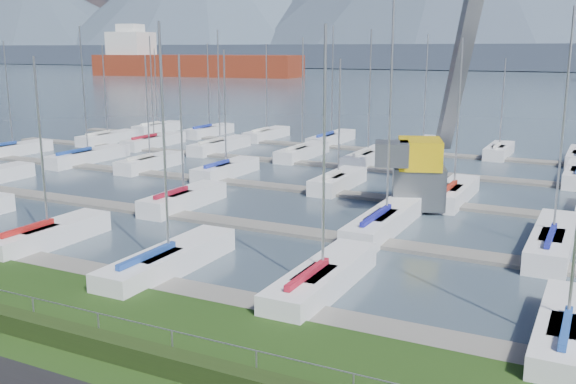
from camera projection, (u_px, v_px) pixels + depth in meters
The scene contains 7 objects.
water at pixel (576, 76), 247.76m from camera, with size 800.00×540.00×0.20m, color #3E4D5B.
hedge at pixel (114, 348), 20.52m from camera, with size 80.00×0.70×0.70m, color #213112.
fence at pixel (121, 319), 20.68m from camera, with size 0.04×0.04×80.00m, color #999BA1.
docks at pixel (380, 198), 43.67m from camera, with size 90.00×41.60×0.25m.
crane at pixel (433, 120), 40.61m from camera, with size 7.43×13.02×22.35m.
cargo_ship_west at pixel (186, 65), 240.94m from camera, with size 81.34×26.71×21.50m.
sailboat_fleet at pixel (370, 112), 45.96m from camera, with size 75.49×49.89×13.38m.
Camera 1 is at (13.47, -14.82, 9.71)m, focal length 40.00 mm.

